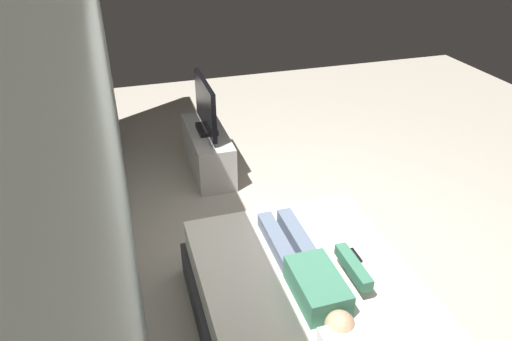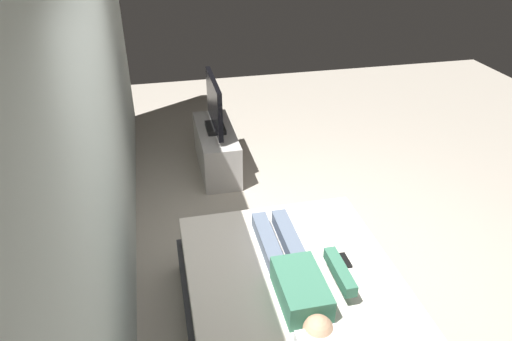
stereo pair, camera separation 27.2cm
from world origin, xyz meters
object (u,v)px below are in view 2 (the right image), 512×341
(person, at_px, (297,276))
(remote, at_px, (345,260))
(bed, at_px, (298,318))
(tv_stand, at_px, (216,149))
(tv, at_px, (214,106))

(person, xyz_separation_m, remote, (0.15, -0.40, -0.07))
(person, bearing_deg, remote, -69.53)
(bed, xyz_separation_m, remote, (0.18, -0.39, 0.29))
(person, distance_m, tv_stand, 2.61)
(tv_stand, bearing_deg, bed, -176.20)
(remote, xyz_separation_m, tv, (2.43, 0.57, 0.24))
(bed, distance_m, remote, 0.52)
(person, xyz_separation_m, tv, (2.58, 0.16, 0.16))
(tv, bearing_deg, tv_stand, 0.00)
(bed, distance_m, person, 0.36)
(person, bearing_deg, tv, 3.60)
(person, bearing_deg, bed, -158.83)
(person, relative_size, tv, 1.43)
(person, distance_m, remote, 0.44)
(remote, relative_size, tv_stand, 0.14)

